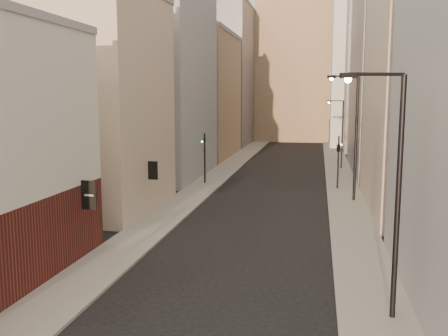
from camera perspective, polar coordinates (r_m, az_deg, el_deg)
sidewalk_left at (r=65.61m, az=1.34°, el=0.75°), size 3.00×140.00×0.15m
sidewalk_right at (r=64.80m, az=12.76°, el=0.45°), size 3.00×140.00×0.15m
left_bldg_beige at (r=38.70m, az=-13.96°, el=7.10°), size 8.00×12.00×16.00m
left_bldg_grey at (r=53.68m, az=-6.82°, el=9.66°), size 8.00×16.00×20.00m
left_bldg_tan at (r=71.04m, az=-2.39°, el=8.13°), size 8.00×18.00×17.00m
left_bldg_wingrid at (r=90.70m, az=0.51°, el=10.36°), size 8.00×20.00×24.00m
right_bldg_beige at (r=40.00m, az=22.45°, el=9.62°), size 8.00×16.00×20.00m
right_bldg_wingrid at (r=59.88m, az=18.71°, el=12.01°), size 8.00×20.00×26.00m
clock_tower at (r=101.72m, az=8.03°, el=13.22°), size 14.00×14.00×44.90m
white_tower at (r=87.96m, az=14.99°, el=14.47°), size 8.00×8.00×41.50m
streetlamp_near at (r=19.50m, az=18.70°, el=-1.67°), size 2.41×0.87×9.43m
streetlamp_mid at (r=41.50m, az=14.56°, el=4.15°), size 2.55×1.15×10.22m
streetlamp_far at (r=60.22m, az=13.19°, el=4.23°), size 2.03×0.92×8.12m
traffic_light_left at (r=48.64m, az=-2.23°, el=2.41°), size 0.63×0.59×5.00m
traffic_light_right at (r=46.73m, az=12.96°, el=2.16°), size 0.75×0.75×5.00m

